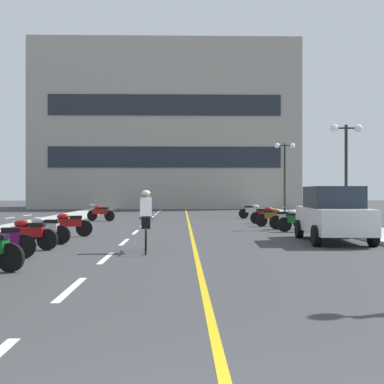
{
  "coord_description": "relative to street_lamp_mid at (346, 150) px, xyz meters",
  "views": [
    {
      "loc": [
        -0.12,
        -2.62,
        1.65
      ],
      "look_at": [
        0.22,
        14.44,
        1.64
      ],
      "focal_mm": 47.53,
      "sensor_mm": 36.0,
      "label": 1
    }
  ],
  "objects": [
    {
      "name": "lane_dash_6",
      "position": [
        -9.37,
        5.65,
        -3.53
      ],
      "size": [
        0.14,
        2.2,
        0.01
      ],
      "primitive_type": "cube",
      "color": "silver",
      "rests_on": "ground"
    },
    {
      "name": "lane_dash_10",
      "position": [
        -9.37,
        21.65,
        -3.53
      ],
      "size": [
        0.14,
        2.2,
        0.01
      ],
      "primitive_type": "cube",
      "color": "silver",
      "rests_on": "ground"
    },
    {
      "name": "lane_dash_7",
      "position": [
        -9.37,
        9.65,
        -3.53
      ],
      "size": [
        0.14,
        2.2,
        0.01
      ],
      "primitive_type": "cube",
      "color": "silver",
      "rests_on": "ground"
    },
    {
      "name": "ground_plane",
      "position": [
        -7.37,
        0.65,
        -3.54
      ],
      "size": [
        140.0,
        140.0,
        0.0
      ],
      "primitive_type": "plane",
      "color": "#38383A"
    },
    {
      "name": "lane_dash_5",
      "position": [
        -9.37,
        1.65,
        -3.53
      ],
      "size": [
        0.14,
        2.2,
        0.01
      ],
      "primitive_type": "cube",
      "color": "silver",
      "rests_on": "ground"
    },
    {
      "name": "parked_car_near",
      "position": [
        -2.53,
        -6.41,
        -2.62
      ],
      "size": [
        2.08,
        4.27,
        1.82
      ],
      "color": "black",
      "rests_on": "ground"
    },
    {
      "name": "lane_dash_11",
      "position": [
        -9.37,
        25.65,
        -3.53
      ],
      "size": [
        0.14,
        2.2,
        0.01
      ],
      "primitive_type": "cube",
      "color": "silver",
      "rests_on": "ground"
    },
    {
      "name": "lane_dash_4",
      "position": [
        -9.37,
        -2.35,
        -3.53
      ],
      "size": [
        0.14,
        2.2,
        0.01
      ],
      "primitive_type": "cube",
      "color": "silver",
      "rests_on": "ground"
    },
    {
      "name": "curb_right",
      "position": [
        -0.17,
        3.65,
        -3.48
      ],
      "size": [
        2.4,
        72.0,
        0.12
      ],
      "primitive_type": "cube",
      "color": "#A8A8A3",
      "rests_on": "ground"
    },
    {
      "name": "motorcycle_8",
      "position": [
        -2.74,
        -2.32,
        -3.06
      ],
      "size": [
        1.7,
        0.6,
        0.92
      ],
      "color": "black",
      "rests_on": "ground"
    },
    {
      "name": "motorcycle_10",
      "position": [
        -3.21,
        1.0,
        -3.06
      ],
      "size": [
        1.64,
        0.79,
        0.92
      ],
      "color": "black",
      "rests_on": "ground"
    },
    {
      "name": "motorcycle_13",
      "position": [
        -3.15,
        8.01,
        -3.06
      ],
      "size": [
        1.7,
        0.6,
        0.92
      ],
      "color": "black",
      "rests_on": "ground"
    },
    {
      "name": "motorcycle_6",
      "position": [
        -11.82,
        -6.97,
        -3.06
      ],
      "size": [
        1.7,
        0.6,
        0.92
      ],
      "color": "black",
      "rests_on": "ground"
    },
    {
      "name": "motorcycle_11",
      "position": [
        -3.16,
        3.19,
        -3.06
      ],
      "size": [
        1.63,
        0.81,
        0.92
      ],
      "color": "black",
      "rests_on": "ground"
    },
    {
      "name": "lane_dash_1",
      "position": [
        -9.37,
        -14.35,
        -3.53
      ],
      "size": [
        0.14,
        2.2,
        0.01
      ],
      "primitive_type": "cube",
      "color": "silver",
      "rests_on": "ground"
    },
    {
      "name": "office_building",
      "position": [
        -9.08,
        29.22,
        4.61
      ],
      "size": [
        25.95,
        9.26,
        16.29
      ],
      "color": "#9E998E",
      "rests_on": "ground"
    },
    {
      "name": "motorcycle_9",
      "position": [
        -2.81,
        -0.74,
        -3.06
      ],
      "size": [
        1.69,
        0.62,
        0.92
      ],
      "color": "black",
      "rests_on": "ground"
    },
    {
      "name": "lane_dash_8",
      "position": [
        -9.37,
        13.65,
        -3.53
      ],
      "size": [
        0.14,
        2.2,
        0.01
      ],
      "primitive_type": "cube",
      "color": "silver",
      "rests_on": "ground"
    },
    {
      "name": "motorcycle_5",
      "position": [
        -11.83,
        -8.57,
        -3.06
      ],
      "size": [
        1.7,
        0.6,
        0.92
      ],
      "color": "black",
      "rests_on": "ground"
    },
    {
      "name": "curb_left",
      "position": [
        -14.57,
        3.65,
        -3.48
      ],
      "size": [
        2.4,
        72.0,
        0.12
      ],
      "primitive_type": "cube",
      "color": "#A8A8A3",
      "rests_on": "ground"
    },
    {
      "name": "lane_dash_3",
      "position": [
        -9.37,
        -6.35,
        -3.53
      ],
      "size": [
        0.14,
        2.2,
        0.01
      ],
      "primitive_type": "cube",
      "color": "silver",
      "rests_on": "ground"
    },
    {
      "name": "cyclist_rider",
      "position": [
        -8.47,
        -9.09,
        -2.65
      ],
      "size": [
        0.42,
        1.77,
        1.71
      ],
      "color": "black",
      "rests_on": "ground"
    },
    {
      "name": "street_lamp_far",
      "position": [
        -0.18,
        12.9,
        0.24
      ],
      "size": [
        1.46,
        0.36,
        4.98
      ],
      "color": "black",
      "rests_on": "curb_right"
    },
    {
      "name": "street_lamp_mid",
      "position": [
        0.0,
        0.0,
        0.0
      ],
      "size": [
        1.46,
        0.36,
        4.6
      ],
      "color": "black",
      "rests_on": "curb_right"
    },
    {
      "name": "lane_dash_2",
      "position": [
        -9.37,
        -10.35,
        -3.53
      ],
      "size": [
        0.14,
        2.2,
        0.01
      ],
      "primitive_type": "cube",
      "color": "silver",
      "rests_on": "ground"
    },
    {
      "name": "motorcycle_7",
      "position": [
        -11.61,
        -4.46,
        -3.06
      ],
      "size": [
        1.66,
        0.73,
        0.92
      ],
      "color": "black",
      "rests_on": "ground"
    },
    {
      "name": "centre_line_yellow",
      "position": [
        -7.12,
        3.65,
        -3.53
      ],
      "size": [
        0.12,
        66.0,
        0.01
      ],
      "primitive_type": "cube",
      "color": "gold",
      "rests_on": "ground"
    },
    {
      "name": "motorcycle_12",
      "position": [
        -12.04,
        5.58,
        -3.06
      ],
      "size": [
        1.64,
        0.8,
        0.92
      ],
      "color": "black",
      "rests_on": "ground"
    },
    {
      "name": "lane_dash_9",
      "position": [
        -9.37,
        17.65,
        -3.53
      ],
      "size": [
        0.14,
        2.2,
        0.01
      ],
      "primitive_type": "cube",
      "color": "silver",
      "rests_on": "ground"
    }
  ]
}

